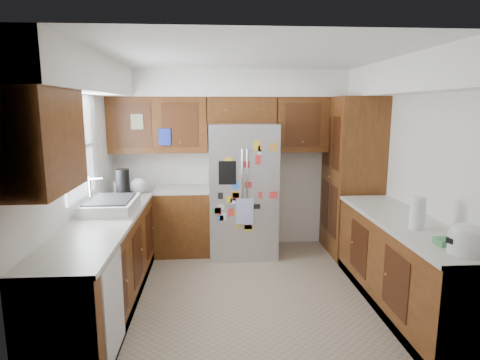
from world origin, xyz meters
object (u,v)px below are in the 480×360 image
object	(u,v)px
pantry	(352,177)
rice_cooker	(467,238)
fridge	(242,190)
paper_towel	(418,213)

from	to	relation	value
pantry	rice_cooker	world-z (taller)	pantry
fridge	paper_towel	world-z (taller)	fridge
rice_cooker	paper_towel	distance (m)	0.64
pantry	fridge	size ratio (longest dim) A/B	1.19
fridge	paper_towel	size ratio (longest dim) A/B	6.02
fridge	rice_cooker	bearing A→B (deg)	-59.87
pantry	rice_cooker	bearing A→B (deg)	-90.01
fridge	paper_towel	bearing A→B (deg)	-53.40
pantry	rice_cooker	distance (m)	2.53
pantry	fridge	xyz separation A→B (m)	(-1.50, 0.05, -0.17)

